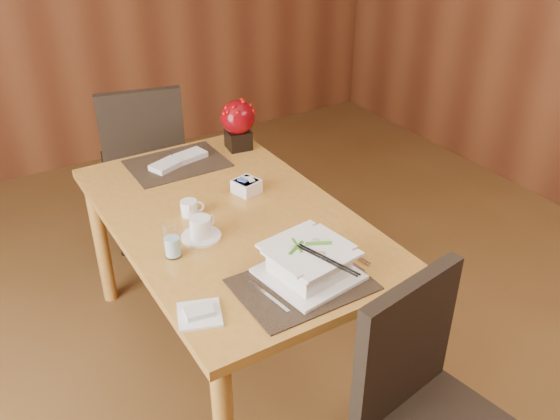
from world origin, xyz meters
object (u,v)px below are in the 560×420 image
bread_plate (199,314)px  sugar_caddy (247,186)px  coffee_cup (201,229)px  berry_decor (238,122)px  dining_table (231,234)px  creamer_jug (189,208)px  soup_setting (309,263)px  near_chair (429,406)px  water_glass (172,239)px  far_chair (144,158)px

bread_plate → sugar_caddy: bearing=50.8°
coffee_cup → sugar_caddy: coffee_cup is taller
berry_decor → dining_table: bearing=-121.2°
dining_table → creamer_jug: (-0.14, 0.08, 0.13)m
creamer_jug → soup_setting: bearing=-51.3°
dining_table → near_chair: bearing=-81.7°
water_glass → near_chair: size_ratio=0.15×
coffee_cup → creamer_jug: bearing=80.3°
coffee_cup → near_chair: (0.32, -0.95, -0.25)m
sugar_caddy → bread_plate: size_ratio=0.73×
near_chair → far_chair: 2.15m
coffee_cup → berry_decor: 0.84m
near_chair → berry_decor: bearing=74.0°
soup_setting → water_glass: bearing=126.1°
water_glass → creamer_jug: bearing=54.6°
sugar_caddy → berry_decor: (0.19, 0.43, 0.11)m
coffee_cup → far_chair: size_ratio=0.16×
coffee_cup → water_glass: size_ratio=1.06×
water_glass → bread_plate: (-0.06, -0.36, -0.07)m
berry_decor → far_chair: bearing=121.5°
soup_setting → bread_plate: soup_setting is taller
soup_setting → far_chair: 1.64m
soup_setting → bread_plate: (-0.41, 0.01, -0.06)m
creamer_jug → berry_decor: berry_decor is taller
soup_setting → creamer_jug: size_ratio=3.78×
water_glass → sugar_caddy: bearing=31.5°
dining_table → sugar_caddy: size_ratio=14.91×
soup_setting → sugar_caddy: 0.66m
sugar_caddy → bread_plate: bearing=-129.2°
berry_decor → far_chair: 0.71m
dining_table → far_chair: far_chair is taller
soup_setting → near_chair: bearing=-86.3°
sugar_caddy → berry_decor: bearing=66.4°
far_chair → soup_setting: bearing=104.4°
soup_setting → sugar_caddy: bearing=72.6°
creamer_jug → bread_plate: size_ratio=0.64×
bread_plate → far_chair: bearing=76.7°
soup_setting → creamer_jug: (-0.19, 0.60, -0.03)m
coffee_cup → bread_plate: bearing=-115.5°
soup_setting → near_chair: (0.11, -0.52, -0.27)m
soup_setting → berry_decor: (0.30, 1.08, 0.08)m
dining_table → bread_plate: (-0.37, -0.51, 0.10)m
creamer_jug → bread_plate: 0.64m
sugar_caddy → far_chair: 1.00m
soup_setting → berry_decor: 1.12m
creamer_jug → dining_table: bearing=-8.8°
sugar_caddy → berry_decor: berry_decor is taller
sugar_caddy → berry_decor: size_ratio=0.40×
berry_decor → far_chair: berry_decor is taller
water_glass → near_chair: 1.04m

